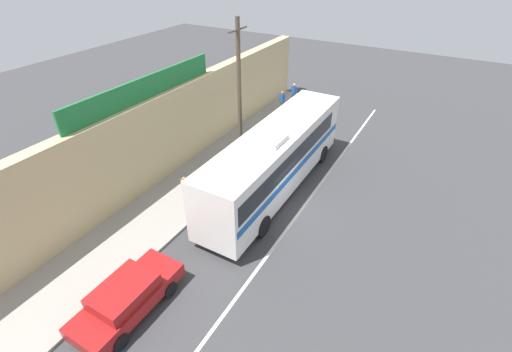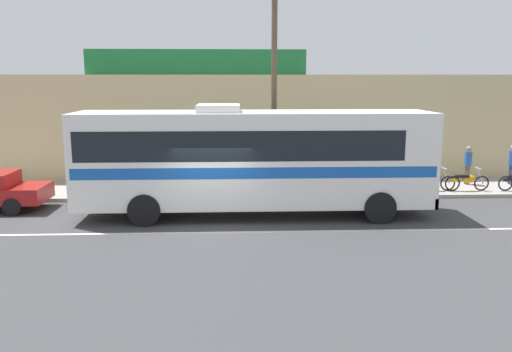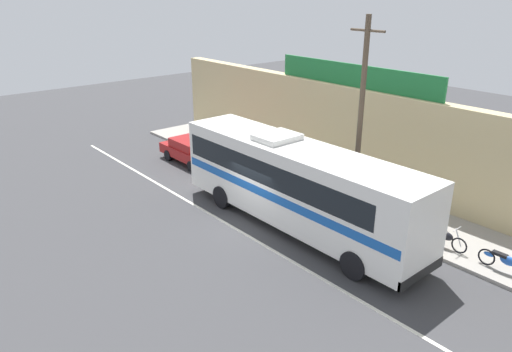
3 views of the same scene
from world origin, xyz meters
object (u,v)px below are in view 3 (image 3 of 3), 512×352
at_px(motorcycle_green, 444,236).
at_px(motorcycle_blue, 505,261).
at_px(parked_car, 191,150).
at_px(utility_pole, 361,118).
at_px(intercity_bus, 295,181).
at_px(pedestrian_by_curb, 292,164).

relative_size(motorcycle_green, motorcycle_blue, 0.95).
bearing_deg(parked_car, motorcycle_blue, 6.30).
xyz_separation_m(parked_car, motorcycle_green, (14.50, 1.89, -0.17)).
bearing_deg(utility_pole, parked_car, -171.15).
bearing_deg(motorcycle_green, intercity_bus, -149.41).
relative_size(parked_car, motorcycle_blue, 2.19).
height_order(motorcycle_green, pedestrian_by_curb, pedestrian_by_curb).
bearing_deg(motorcycle_blue, utility_pole, -177.87).
bearing_deg(utility_pole, motorcycle_green, 3.77).
bearing_deg(parked_car, motorcycle_green, 7.42).
height_order(parked_car, utility_pole, utility_pole).
distance_m(intercity_bus, pedestrian_by_curb, 4.86).
distance_m(intercity_bus, parked_car, 9.60).
bearing_deg(parked_car, pedestrian_by_curb, 19.95).
bearing_deg(motorcycle_blue, motorcycle_green, 179.22).
xyz_separation_m(intercity_bus, parked_car, (-9.45, 1.10, -1.33)).
height_order(intercity_bus, parked_car, intercity_bus).
height_order(intercity_bus, utility_pole, utility_pole).
distance_m(utility_pole, motorcycle_blue, 7.50).
bearing_deg(utility_pole, pedestrian_by_curb, 172.77).
xyz_separation_m(motorcycle_green, motorcycle_blue, (2.31, -0.03, 0.00)).
distance_m(intercity_bus, motorcycle_blue, 8.08).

